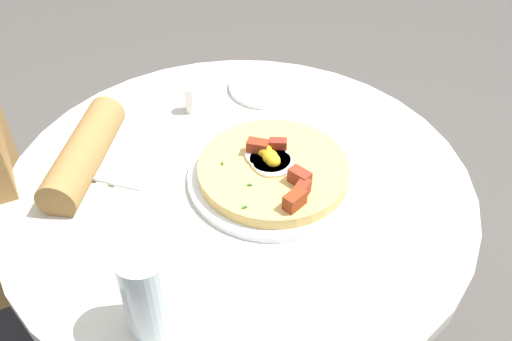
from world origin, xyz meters
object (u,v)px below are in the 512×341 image
object	(u,v)px
fork	(119,149)
knife	(136,153)
dining_table	(240,241)
bread_plate	(266,87)
water_glass	(147,291)
salt_shaker	(192,99)
breakfast_pizza	(274,169)
pizza_plate	(273,177)

from	to	relation	value
fork	knife	world-z (taller)	same
dining_table	bread_plate	world-z (taller)	bread_plate
fork	bread_plate	bearing A→B (deg)	146.03
water_glass	knife	bearing A→B (deg)	-12.61
dining_table	knife	size ratio (longest dim) A/B	4.60
dining_table	knife	world-z (taller)	knife
dining_table	knife	xyz separation A→B (m)	(0.14, 0.15, 0.17)
bread_plate	water_glass	distance (m)	0.61
fork	knife	bearing A→B (deg)	90.00
salt_shaker	knife	bearing A→B (deg)	121.63
breakfast_pizza	salt_shaker	world-z (taller)	breakfast_pizza
water_glass	salt_shaker	size ratio (longest dim) A/B	2.48
fork	salt_shaker	xyz separation A→B (m)	(0.07, -0.17, 0.02)
dining_table	fork	xyz separation A→B (m)	(0.17, 0.17, 0.17)
water_glass	fork	bearing A→B (deg)	-8.06
knife	water_glass	xyz separation A→B (m)	(-0.36, 0.08, 0.06)
breakfast_pizza	water_glass	distance (m)	0.34
pizza_plate	knife	distance (m)	0.26
dining_table	knife	bearing A→B (deg)	45.94
knife	dining_table	bearing A→B (deg)	90.19
pizza_plate	water_glass	size ratio (longest dim) A/B	2.19
pizza_plate	bread_plate	xyz separation A→B (m)	(0.27, -0.12, -0.00)
breakfast_pizza	fork	xyz separation A→B (m)	(0.20, 0.23, -0.02)
pizza_plate	bread_plate	size ratio (longest dim) A/B	1.86
knife	salt_shaker	world-z (taller)	salt_shaker
knife	fork	bearing A→B (deg)	-90.00
bread_plate	breakfast_pizza	bearing A→B (deg)	155.96
breakfast_pizza	water_glass	size ratio (longest dim) A/B	1.93
fork	dining_table	bearing A→B (deg)	90.17
breakfast_pizza	water_glass	world-z (taller)	water_glass
pizza_plate	salt_shaker	world-z (taller)	salt_shaker
water_glass	salt_shaker	bearing A→B (deg)	-26.87
salt_shaker	bread_plate	bearing A→B (deg)	-87.79
bread_plate	salt_shaker	size ratio (longest dim) A/B	2.93
fork	water_glass	xyz separation A→B (m)	(-0.38, 0.05, 0.06)
knife	water_glass	distance (m)	0.37
breakfast_pizza	fork	size ratio (longest dim) A/B	1.48
knife	water_glass	world-z (taller)	water_glass
pizza_plate	breakfast_pizza	distance (m)	0.02
bread_plate	fork	world-z (taller)	bread_plate
dining_table	bread_plate	size ratio (longest dim) A/B	5.08
dining_table	breakfast_pizza	distance (m)	0.20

